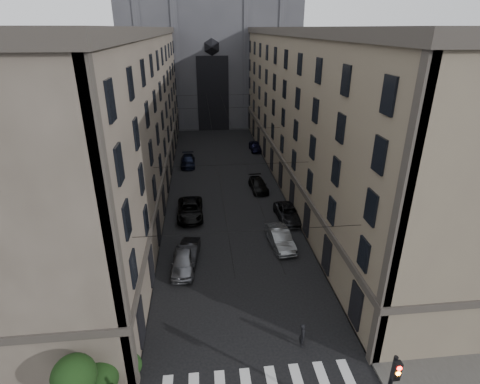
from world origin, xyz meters
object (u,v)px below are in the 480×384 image
object	(u,v)px
car_left_near	(183,262)
car_right_far	(255,146)
car_right_midnear	(289,213)
pedestrian	(303,335)
gothic_tower	(209,33)
car_right_midfar	(258,185)
car_left_midfar	(190,210)
car_left_far	(188,161)
car_left_midnear	(189,253)
car_right_near	(280,238)

from	to	relation	value
car_left_near	car_right_far	bearing A→B (deg)	73.42
car_left_near	car_right_midnear	size ratio (longest dim) A/B	0.90
car_left_near	pedestrian	bearing A→B (deg)	-47.33
gothic_tower	car_right_midfar	size ratio (longest dim) A/B	12.16
car_left_midfar	car_left_far	bearing A→B (deg)	91.42
car_left_midnear	car_right_midfar	xyz separation A→B (m)	(8.40, 14.70, -0.04)
car_left_near	car_right_near	world-z (taller)	car_right_near
car_left_near	car_right_near	distance (m)	9.32
car_left_midfar	car_right_near	bearing A→B (deg)	-39.93
car_right_far	pedestrian	xyz separation A→B (m)	(-3.02, -41.51, 0.11)
car_left_near	car_right_far	size ratio (longest dim) A/B	1.08
car_right_midnear	pedestrian	bearing A→B (deg)	-101.99
gothic_tower	car_right_midfar	distance (m)	45.32
car_left_midfar	car_right_midnear	size ratio (longest dim) A/B	1.13
car_right_midnear	car_left_far	bearing A→B (deg)	119.06
car_left_midnear	car_right_midfar	bearing A→B (deg)	67.50
car_left_far	car_right_near	bearing A→B (deg)	-69.46
car_left_near	car_right_far	xyz separation A→B (m)	(10.87, 32.40, -0.06)
car_right_midfar	car_left_midnear	bearing A→B (deg)	-123.22
car_right_near	car_right_far	distance (m)	29.61
gothic_tower	pedestrian	distance (m)	69.14
car_right_midfar	pedestrian	world-z (taller)	pedestrian
car_left_midfar	car_right_far	xyz separation A→B (m)	(10.40, 22.64, -0.08)
car_left_far	pedestrian	bearing A→B (deg)	-77.80
car_left_far	car_right_near	world-z (taller)	car_right_near
car_left_midnear	car_left_far	distance (m)	24.81
car_right_midnear	pedestrian	distance (m)	17.31
car_left_midfar	pedestrian	bearing A→B (deg)	-69.20
pedestrian	car_left_near	bearing A→B (deg)	56.32
car_left_midfar	pedestrian	size ratio (longest dim) A/B	3.47
car_left_far	car_right_midfar	world-z (taller)	car_left_far
car_left_near	car_left_midnear	bearing A→B (deg)	73.50
car_left_midfar	pedestrian	distance (m)	20.26
car_left_midfar	pedestrian	xyz separation A→B (m)	(7.38, -18.87, 0.03)
car_right_near	car_right_midnear	xyz separation A→B (m)	(2.00, 5.07, -0.10)
car_left_midnear	car_left_midfar	xyz separation A→B (m)	(0.00, 8.37, 0.09)
car_left_midnear	car_right_far	size ratio (longest dim) A/B	1.02
car_right_near	car_right_midnear	world-z (taller)	car_right_near
car_left_near	car_right_midnear	world-z (taller)	car_left_near
gothic_tower	car_right_midfar	bearing A→B (deg)	-84.26
car_left_midfar	car_left_far	size ratio (longest dim) A/B	1.17
pedestrian	gothic_tower	bearing A→B (deg)	18.32
car_left_midnear	car_right_midnear	bearing A→B (deg)	39.41
car_left_midnear	car_left_far	bearing A→B (deg)	98.55
gothic_tower	car_right_far	world-z (taller)	gothic_tower
car_left_near	car_left_far	size ratio (longest dim) A/B	0.94
car_left_midfar	car_right_midnear	distance (m)	10.56
car_right_near	car_right_far	world-z (taller)	car_right_near
car_left_near	gothic_tower	bearing A→B (deg)	87.35
car_left_midnear	car_right_near	xyz separation A→B (m)	(8.40, 1.47, 0.09)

